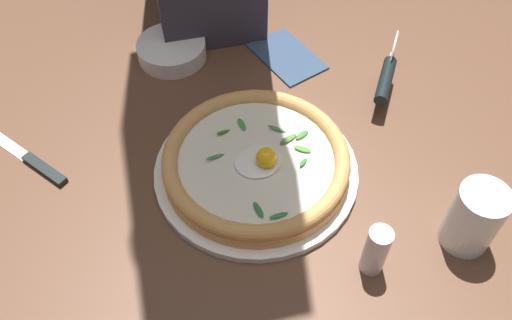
# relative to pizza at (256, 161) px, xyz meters

# --- Properties ---
(ground_plane) EXTENTS (2.40, 2.40, 0.03)m
(ground_plane) POSITION_rel_pizza_xyz_m (0.00, 0.01, -0.05)
(ground_plane) COLOR brown
(ground_plane) RESTS_ON ground
(pizza_plate) EXTENTS (0.31, 0.31, 0.01)m
(pizza_plate) POSITION_rel_pizza_xyz_m (0.00, -0.00, -0.02)
(pizza_plate) COLOR white
(pizza_plate) RESTS_ON ground
(pizza) EXTENTS (0.28, 0.28, 0.05)m
(pizza) POSITION_rel_pizza_xyz_m (0.00, 0.00, 0.00)
(pizza) COLOR tan
(pizza) RESTS_ON pizza_plate
(side_bowl) EXTENTS (0.13, 0.13, 0.03)m
(side_bowl) POSITION_rel_pizza_xyz_m (0.03, -0.31, -0.01)
(side_bowl) COLOR white
(side_bowl) RESTS_ON ground
(pizza_cutter) EXTENTS (0.12, 0.13, 0.08)m
(pizza_cutter) POSITION_rel_pizza_xyz_m (-0.28, -0.08, 0.01)
(pizza_cutter) COLOR silver
(pizza_cutter) RESTS_ON ground
(table_knife) EXTENTS (0.12, 0.20, 0.01)m
(table_knife) POSITION_rel_pizza_xyz_m (0.31, -0.17, -0.03)
(table_knife) COLOR silver
(table_knife) RESTS_ON ground
(drinking_glass) EXTENTS (0.07, 0.07, 0.11)m
(drinking_glass) POSITION_rel_pizza_xyz_m (-0.22, 0.23, 0.01)
(drinking_glass) COLOR silver
(drinking_glass) RESTS_ON ground
(folded_napkin) EXTENTS (0.11, 0.15, 0.01)m
(folded_napkin) POSITION_rel_pizza_xyz_m (-0.16, -0.22, -0.03)
(folded_napkin) COLOR #314560
(folded_napkin) RESTS_ON ground
(pepper_shaker) EXTENTS (0.03, 0.03, 0.09)m
(pepper_shaker) POSITION_rel_pizza_xyz_m (-0.08, 0.21, 0.01)
(pepper_shaker) COLOR silver
(pepper_shaker) RESTS_ON ground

